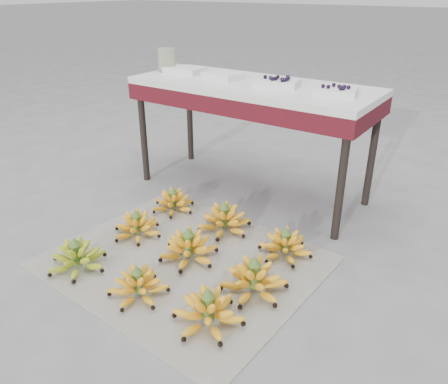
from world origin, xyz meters
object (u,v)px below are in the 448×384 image
Objects in this scene: bunch_back_right at (285,246)px; bunch_mid_right at (254,280)px; bunch_front_left at (77,258)px; bunch_mid_center at (189,248)px; bunch_mid_left at (137,227)px; newspaper_mat at (184,261)px; bunch_back_center at (224,220)px; vendor_table at (252,96)px; tray_far_left at (185,70)px; glass_jar at (167,60)px; bunch_back_left at (173,202)px; tray_left at (223,76)px; tray_right at (277,82)px; bunch_front_center at (138,285)px; tray_far_right at (335,91)px; bunch_front_right at (208,312)px.

bunch_mid_right is at bearing -72.38° from bunch_back_right.
bunch_mid_center is at bearing 58.13° from bunch_front_left.
bunch_mid_left is 0.76× the size of bunch_mid_center.
bunch_back_center is (-0.01, 0.36, 0.06)m from newspaper_mat.
newspaper_mat is at bearing -85.56° from bunch_mid_center.
vendor_table reaches higher than newspaper_mat.
tray_far_left is at bearing 166.35° from bunch_back_right.
glass_jar is at bearing 125.09° from bunch_front_left.
bunch_back_left is at bearing 105.91° from bunch_front_left.
tray_left is at bearing 0.80° from glass_jar.
bunch_front_left is 1.24× the size of tray_right.
tray_left reaches higher than bunch_mid_center.
bunch_mid_center is 1.09m from tray_right.
tray_far_left is at bearing 100.42° from bunch_front_center.
bunch_front_center is 0.87× the size of bunch_back_center.
tray_far_left is (-0.30, 0.52, 0.68)m from bunch_back_left.
tray_right is 1.10× the size of tray_far_right.
bunch_mid_right is 1.14× the size of bunch_back_right.
tray_right is at bearing -1.53° from tray_far_left.
vendor_table reaches higher than bunch_back_right.
newspaper_mat is 1.21m from tray_left.
bunch_mid_center is (0.01, 0.03, 0.06)m from newspaper_mat.
tray_right reaches higher than bunch_mid_center.
tray_right reaches higher than bunch_front_center.
tray_left is at bearing 178.65° from tray_right.
tray_far_left reaches higher than bunch_mid_left.
bunch_front_left is 0.54m from bunch_mid_center.
tray_far_right is (0.36, 0.86, 0.74)m from newspaper_mat.
bunch_front_center reaches higher than newspaper_mat.
bunch_mid_right is (0.41, -0.01, 0.07)m from newspaper_mat.
glass_jar is at bearing 129.09° from bunch_mid_right.
bunch_mid_center reaches higher than bunch_back_right.
bunch_mid_left is 1.94× the size of glass_jar.
tray_far_left is 0.70m from tray_right.
bunch_back_right is at bearing -36.00° from tray_left.
tray_left is 0.94× the size of tray_right.
bunch_front_right is 0.75m from bunch_back_center.
vendor_table is at bearing 108.04° from bunch_front_right.
bunch_mid_center is 1.47× the size of tray_left.
bunch_front_right is at bearing -19.92° from bunch_mid_center.
bunch_back_left is (-0.41, 0.35, -0.01)m from bunch_mid_center.
bunch_mid_right is at bearing 16.61° from bunch_mid_center.
bunch_front_left is at bearing -69.51° from glass_jar.
vendor_table is 10.07× the size of glass_jar.
bunch_front_right is at bearing -38.52° from newspaper_mat.
tray_left is (-0.39, 0.86, 0.67)m from bunch_mid_center.
tray_right is (0.00, 0.88, 0.74)m from newspaper_mat.
tray_far_right is at bearing 88.78° from bunch_mid_center.
tray_left is (-0.39, 1.21, 0.68)m from bunch_front_center.
bunch_mid_center is at bearing 4.01° from bunch_mid_left.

